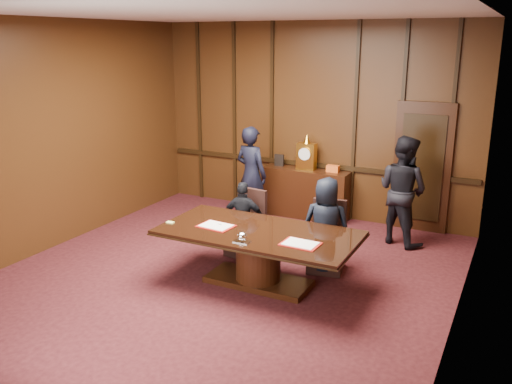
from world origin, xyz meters
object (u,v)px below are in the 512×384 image
signatory_right (326,226)px  witness_left (251,175)px  sideboard (306,191)px  conference_table (258,249)px  signatory_left (243,219)px  witness_right (402,190)px

signatory_right → witness_left: (-1.93, 1.48, 0.18)m
sideboard → conference_table: bearing=-80.2°
signatory_right → witness_left: witness_left is taller
witness_left → signatory_right: bearing=154.7°
conference_table → witness_left: 2.65m
sideboard → conference_table: (0.52, -2.98, 0.02)m
signatory_right → witness_left: size_ratio=0.79×
signatory_left → witness_right: bearing=-155.0°
signatory_left → signatory_right: signatory_right is taller
witness_left → conference_table: bearing=131.6°
signatory_right → conference_table: bearing=40.2°
signatory_left → signatory_right: 1.30m
conference_table → signatory_left: 1.03m
conference_table → signatory_right: (0.65, 0.80, 0.17)m
sideboard → witness_left: witness_left is taller
conference_table → witness_left: bearing=119.4°
signatory_left → witness_left: (-0.63, 1.48, 0.29)m
sideboard → witness_right: 1.98m
witness_right → witness_left: bearing=26.4°
signatory_left → conference_table: bearing=114.9°
witness_left → sideboard: bearing=-125.6°
signatory_right → witness_left: bearing=-48.2°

